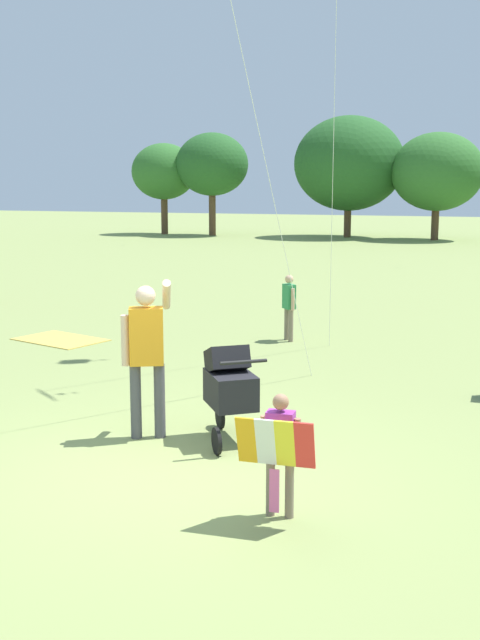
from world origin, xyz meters
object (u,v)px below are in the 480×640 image
person_adult_flyer (147,347)px  stroller (230,385)px  child_with_butterfly_kite (279,445)px  picnic_blanket (61,340)px  person_couple_left (289,302)px

person_adult_flyer → stroller: (0.86, 0.22, -0.39)m
child_with_butterfly_kite → picnic_blanket: (-5.69, 5.75, -0.61)m
child_with_butterfly_kite → stroller: 2.01m
stroller → person_couple_left: bearing=99.1°
picnic_blanket → person_couple_left: bearing=18.5°
child_with_butterfly_kite → picnic_blanket: bearing=134.7°
stroller → picnic_blanket: bearing=139.0°
person_adult_flyer → picnic_blanket: bearing=131.6°
person_adult_flyer → stroller: size_ratio=1.65×
person_adult_flyer → picnic_blanket: person_adult_flyer is taller
child_with_butterfly_kite → person_couple_left: bearing=105.2°
stroller → picnic_blanket: (-4.64, 4.03, -0.60)m
person_adult_flyer → person_couple_left: person_adult_flyer is taller
child_with_butterfly_kite → person_adult_flyer: size_ratio=0.60×
stroller → person_couple_left: (-0.85, 5.30, 0.07)m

